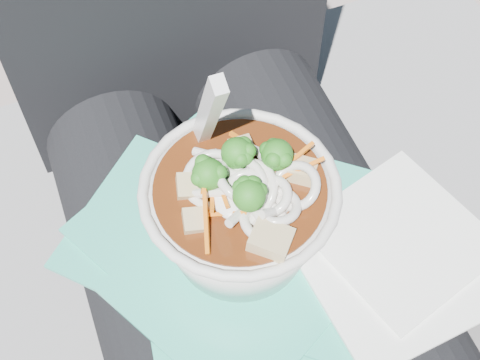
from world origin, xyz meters
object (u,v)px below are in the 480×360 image
object	(u,v)px
stone_ledge	(215,282)
plastic_bag	(234,244)
person_body	(225,195)
udon_bowl	(240,209)
lap	(257,284)

from	to	relation	value
stone_ledge	plastic_bag	xyz separation A→B (m)	(-0.02, -0.14, 0.38)
person_body	plastic_bag	world-z (taller)	person_body
person_body	plastic_bag	distance (m)	0.10
person_body	udon_bowl	size ratio (longest dim) A/B	4.78
stone_ledge	udon_bowl	bearing A→B (deg)	-96.18
lap	plastic_bag	size ratio (longest dim) A/B	1.38
stone_ledge	person_body	distance (m)	0.33
stone_ledge	plastic_bag	world-z (taller)	plastic_bag
stone_ledge	plastic_bag	size ratio (longest dim) A/B	2.88
plastic_bag	person_body	bearing A→B (deg)	76.03
plastic_bag	udon_bowl	distance (m)	0.06
lap	udon_bowl	size ratio (longest dim) A/B	2.34
udon_bowl	person_body	bearing A→B (deg)	79.79
lap	udon_bowl	world-z (taller)	udon_bowl
person_body	plastic_bag	xyz separation A→B (m)	(-0.02, -0.08, 0.05)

